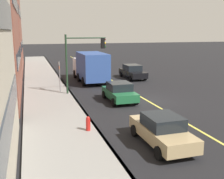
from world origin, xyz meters
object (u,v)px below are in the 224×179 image
at_px(traffic_light_mast, 83,54).
at_px(truck_blue, 90,66).
at_px(fire_hydrant, 88,125).
at_px(car_tan, 162,130).
at_px(car_black, 133,72).
at_px(car_green, 119,92).
at_px(street_sign_post, 60,75).

bearing_deg(traffic_light_mast, truck_blue, -18.98).
xyz_separation_m(truck_blue, fire_hydrant, (-14.81, 3.50, -1.21)).
bearing_deg(car_tan, car_black, -17.14).
xyz_separation_m(car_black, car_green, (-9.50, 4.81, -0.04)).
distance_m(car_tan, street_sign_post, 13.17).
bearing_deg(car_black, fire_hydrant, 150.90).
relative_size(truck_blue, traffic_light_mast, 1.46).
bearing_deg(traffic_light_mast, car_green, -146.07).
distance_m(traffic_light_mast, fire_hydrant, 9.82).
height_order(truck_blue, fire_hydrant, truck_blue).
distance_m(car_green, street_sign_post, 5.94).
xyz_separation_m(car_black, traffic_light_mast, (-6.23, 7.01, 2.71)).
bearing_deg(car_tan, street_sign_post, 14.76).
bearing_deg(car_black, car_green, 153.12).
bearing_deg(car_green, fire_hydrant, 147.54).
bearing_deg(car_black, truck_blue, 96.98).
relative_size(car_black, truck_blue, 0.63).
bearing_deg(fire_hydrant, truck_blue, -13.31).
xyz_separation_m(car_green, traffic_light_mast, (3.27, 2.20, 2.75)).
height_order(car_black, traffic_light_mast, traffic_light_mast).
distance_m(truck_blue, traffic_light_mast, 6.20).
distance_m(truck_blue, fire_hydrant, 15.27).
bearing_deg(street_sign_post, traffic_light_mast, -116.81).
xyz_separation_m(car_green, street_sign_post, (4.22, 4.08, 0.91)).
distance_m(car_green, traffic_light_mast, 4.80).
height_order(car_black, fire_hydrant, car_black).
bearing_deg(truck_blue, car_green, -178.25).
distance_m(car_green, truck_blue, 8.93).
bearing_deg(car_tan, truck_blue, -1.52).
height_order(car_green, fire_hydrant, car_green).
xyz_separation_m(car_black, street_sign_post, (-5.28, 8.89, 0.88)).
bearing_deg(traffic_light_mast, fire_hydrant, 170.29).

